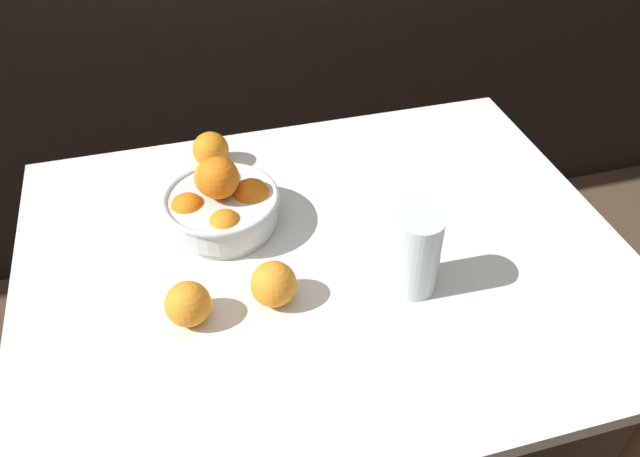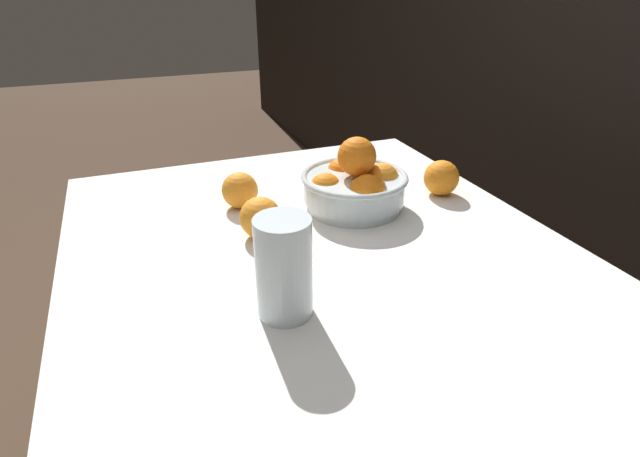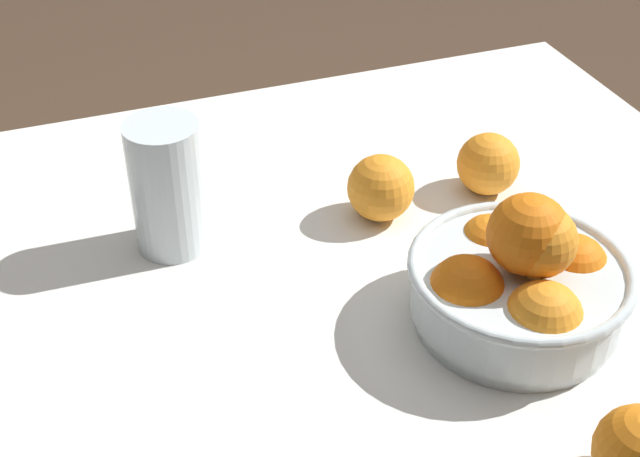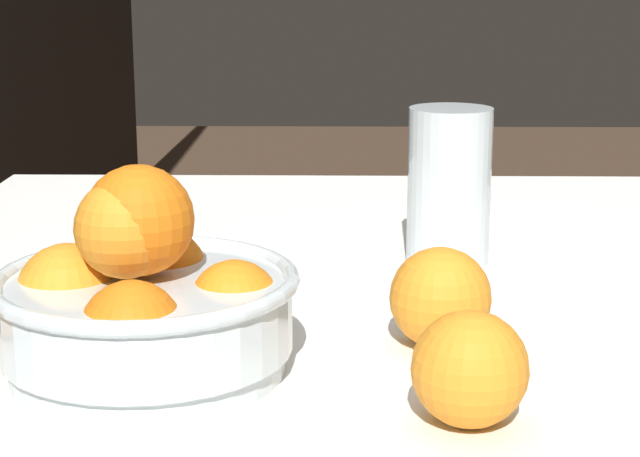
% 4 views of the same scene
% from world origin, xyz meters
% --- Properties ---
extents(dining_table, '(1.15, 0.92, 0.76)m').
position_xyz_m(dining_table, '(0.00, 0.00, 0.67)').
color(dining_table, white).
rests_on(dining_table, ground_plane).
extents(fruit_bowl, '(0.23, 0.23, 0.16)m').
position_xyz_m(fruit_bowl, '(-0.17, 0.13, 0.81)').
color(fruit_bowl, silver).
rests_on(fruit_bowl, dining_table).
extents(juice_glass, '(0.08, 0.08, 0.16)m').
position_xyz_m(juice_glass, '(0.13, -0.12, 0.83)').
color(juice_glass, '#F4A314').
rests_on(juice_glass, dining_table).
extents(orange_loose_front, '(0.08, 0.08, 0.08)m').
position_xyz_m(orange_loose_front, '(-0.27, -0.10, 0.80)').
color(orange_loose_front, orange).
rests_on(orange_loose_front, dining_table).
extents(orange_loose_aside, '(0.08, 0.08, 0.08)m').
position_xyz_m(orange_loose_aside, '(-0.12, -0.09, 0.80)').
color(orange_loose_aside, orange).
rests_on(orange_loose_aside, dining_table).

